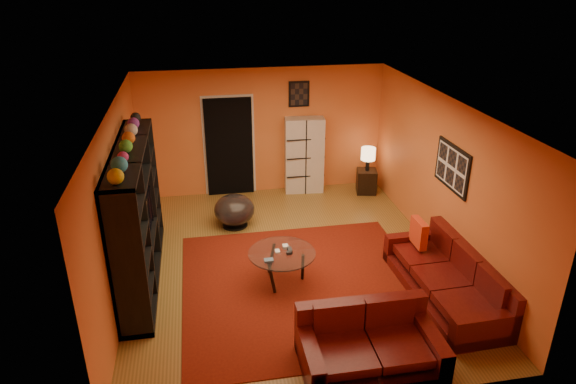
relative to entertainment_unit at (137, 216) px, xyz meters
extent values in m
plane|color=brown|center=(2.27, 0.00, -1.05)|extent=(6.00, 6.00, 0.00)
plane|color=white|center=(2.27, 0.00, 1.55)|extent=(6.00, 6.00, 0.00)
plane|color=orange|center=(2.27, 3.00, 0.25)|extent=(6.00, 0.00, 6.00)
plane|color=orange|center=(2.27, -3.00, 0.25)|extent=(6.00, 0.00, 6.00)
plane|color=orange|center=(-0.23, 0.00, 0.25)|extent=(0.00, 6.00, 6.00)
plane|color=orange|center=(4.78, 0.00, 0.25)|extent=(0.00, 6.00, 6.00)
cube|color=#58120A|center=(2.38, -0.70, -1.04)|extent=(3.60, 3.60, 0.01)
cube|color=black|center=(1.57, 2.96, -0.03)|extent=(0.95, 0.10, 2.04)
cube|color=black|center=(4.75, -0.30, 0.55)|extent=(0.03, 1.00, 0.70)
cube|color=black|center=(3.02, 2.98, 1.00)|extent=(0.42, 0.03, 0.52)
cube|color=black|center=(0.00, 0.00, 0.00)|extent=(0.45, 3.00, 2.10)
imported|color=black|center=(0.05, 0.07, -0.05)|extent=(0.98, 0.13, 0.56)
cube|color=#480A09|center=(4.32, -1.32, -0.89)|extent=(1.03, 2.36, 0.32)
cube|color=#480A09|center=(4.71, -1.31, -0.62)|extent=(0.25, 2.34, 0.85)
cube|color=#480A09|center=(4.36, -2.39, -0.74)|extent=(0.96, 0.21, 0.62)
cube|color=#480A09|center=(4.29, -0.24, -0.74)|extent=(0.96, 0.21, 0.62)
cube|color=#480A09|center=(4.30, -1.98, -0.58)|extent=(0.75, 0.66, 0.12)
cube|color=#480A09|center=(4.29, -1.32, -0.58)|extent=(0.75, 0.66, 0.12)
cube|color=#480A09|center=(4.27, -0.66, -0.58)|extent=(0.75, 0.66, 0.12)
cube|color=#480A09|center=(2.79, -2.50, -0.89)|extent=(1.65, 1.00, 0.32)
cube|color=#480A09|center=(2.80, -2.10, -0.62)|extent=(1.65, 0.19, 0.85)
cube|color=#480A09|center=(3.53, -2.51, -0.74)|extent=(0.19, 0.99, 0.62)
cube|color=#480A09|center=(2.06, -2.49, -0.74)|extent=(0.19, 0.99, 0.62)
cube|color=#480A09|center=(3.12, -2.54, -0.58)|extent=(0.63, 0.77, 0.12)
cube|color=#480A09|center=(2.47, -2.54, -0.58)|extent=(0.63, 0.77, 0.12)
cube|color=red|center=(4.22, -0.51, -0.42)|extent=(0.12, 0.42, 0.42)
cylinder|color=silver|center=(2.07, -0.53, -0.55)|extent=(1.01, 1.01, 0.02)
cylinder|color=black|center=(2.38, -0.57, -0.80)|extent=(0.05, 0.05, 0.48)
cylinder|color=black|center=(1.96, -0.24, -0.80)|extent=(0.05, 0.05, 0.48)
cylinder|color=black|center=(1.88, -0.77, -0.80)|extent=(0.05, 0.05, 0.48)
cube|color=silver|center=(3.11, 2.80, -0.25)|extent=(0.83, 0.43, 1.60)
cylinder|color=black|center=(1.52, 1.44, -1.03)|extent=(0.44, 0.44, 0.03)
cylinder|color=black|center=(1.52, 1.44, -0.95)|extent=(0.06, 0.06, 0.15)
ellipsoid|color=#3A3334|center=(1.52, 1.44, -0.72)|extent=(0.74, 0.74, 0.56)
cube|color=black|center=(4.39, 2.48, -0.80)|extent=(0.48, 0.48, 0.50)
cylinder|color=black|center=(4.39, 2.48, -0.43)|extent=(0.08, 0.08, 0.24)
cylinder|color=#FFCE8C|center=(4.39, 2.48, -0.19)|extent=(0.30, 0.30, 0.26)
camera|label=1|loc=(0.98, -7.04, 3.38)|focal=32.00mm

